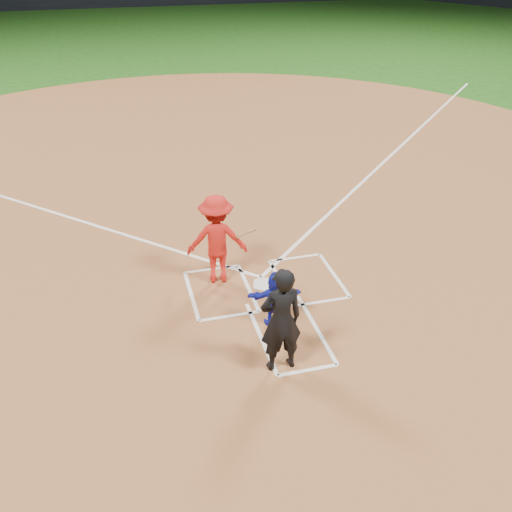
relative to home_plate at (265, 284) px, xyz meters
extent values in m
plane|color=#194A12|center=(0.00, 0.00, -0.02)|extent=(120.00, 120.00, 0.00)
cylinder|color=brown|center=(0.00, 6.00, -0.01)|extent=(28.00, 28.00, 0.01)
cylinder|color=silver|center=(0.00, 0.00, 0.00)|extent=(0.60, 0.60, 0.02)
imported|color=#151EB1|center=(-0.17, -1.34, 0.56)|extent=(1.08, 0.45, 1.13)
imported|color=black|center=(-0.44, -2.57, 0.99)|extent=(0.75, 0.51, 2.00)
cube|color=white|center=(-0.98, 0.92, -0.01)|extent=(1.22, 0.08, 0.01)
cube|color=white|center=(-0.98, -0.92, -0.01)|extent=(1.22, 0.08, 0.01)
cube|color=white|center=(-0.37, 0.00, -0.01)|extent=(0.08, 1.83, 0.01)
cube|color=white|center=(-1.59, 0.00, -0.01)|extent=(0.08, 1.83, 0.01)
cube|color=white|center=(0.98, 0.92, -0.01)|extent=(1.22, 0.08, 0.01)
cube|color=white|center=(0.98, -0.92, -0.01)|extent=(1.22, 0.08, 0.01)
cube|color=white|center=(0.37, 0.00, -0.01)|extent=(0.08, 1.83, 0.01)
cube|color=white|center=(1.59, 0.00, -0.01)|extent=(0.08, 1.83, 0.01)
cube|color=white|center=(-0.55, -1.70, -0.01)|extent=(0.08, 2.20, 0.01)
cube|color=white|center=(0.55, -1.70, -0.01)|extent=(0.08, 2.20, 0.01)
cube|color=white|center=(0.00, -2.80, -0.01)|extent=(1.10, 0.08, 0.01)
cube|color=white|center=(7.07, 7.37, -0.01)|extent=(14.21, 14.21, 0.01)
imported|color=red|center=(-0.92, 0.48, 0.98)|extent=(1.37, 0.92, 1.97)
cylinder|color=#9F6C3A|center=(-0.32, 0.33, 1.13)|extent=(0.59, 0.68, 0.28)
camera|label=1|loc=(-2.79, -9.85, 6.73)|focal=40.00mm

